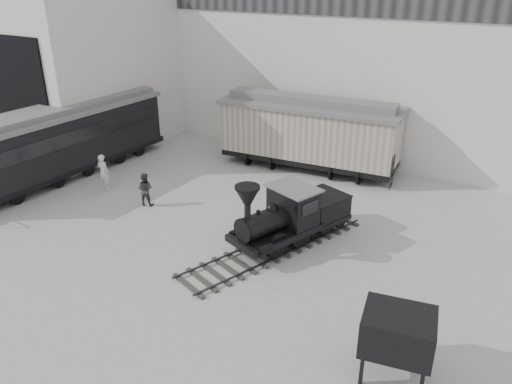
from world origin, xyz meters
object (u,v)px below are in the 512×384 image
Objects in this scene: visitor_a at (103,172)px; visitor_b at (145,189)px; passenger_coach at (64,140)px; locomotive at (287,219)px; boxcar at (309,131)px; coal_hopper at (397,336)px.

visitor_a is 3.05m from visitor_b.
passenger_coach is 3.37m from visitor_a.
visitor_a is 1.17× the size of visitor_b.
passenger_coach reaches higher than locomotive.
visitor_b is at bearing -123.81° from boxcar.
passenger_coach is (-10.76, -7.60, -0.17)m from boxcar.
visitor_b is (-7.46, -0.16, -0.32)m from locomotive.
coal_hopper is at bearing 140.43° from visitor_b.
coal_hopper is (5.86, -4.93, 0.21)m from locomotive.
passenger_coach reaches higher than visitor_b.
passenger_coach is 6.36m from visitor_b.
passenger_coach reaches higher than coal_hopper.
boxcar is at bearing 113.29° from coal_hopper.
coal_hopper is at bearing -20.74° from locomotive.
coal_hopper is at bearing 157.82° from visitor_a.
boxcar is 9.58m from visitor_b.
coal_hopper is (13.32, -4.77, 0.53)m from visitor_b.
boxcar reaches higher than coal_hopper.
passenger_coach is 7.12× the size of visitor_a.
visitor_a is 0.88× the size of coal_hopper.
boxcar is 0.76× the size of passenger_coach.
passenger_coach reaches higher than visitor_a.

